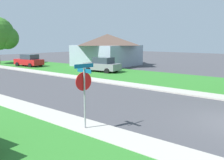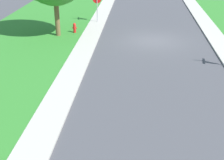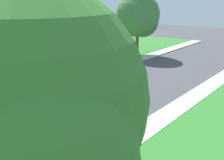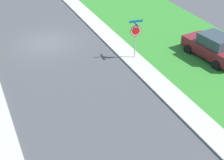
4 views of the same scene
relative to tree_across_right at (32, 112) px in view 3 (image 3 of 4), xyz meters
The scene contains 5 objects.
sidewalk_east 13.73m from the tree_across_right, 102.12° to the left, with size 1.40×56.00×0.10m, color #ADA89E.
sidewalk_west 18.11m from the tree_across_right, 133.71° to the left, with size 1.40×56.00×0.10m, color #ADA89E.
lawn_west 21.54m from the tree_across_right, 142.99° to the left, with size 8.00×56.00×0.08m, color #2D7528.
tree_across_right is the anchor object (origin of this frame).
tree_across_left 29.54m from the tree_across_right, 117.15° to the left, with size 5.18×4.82×6.87m.
Camera 3 is at (11.93, -4.34, 6.72)m, focal length 50.56 mm.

